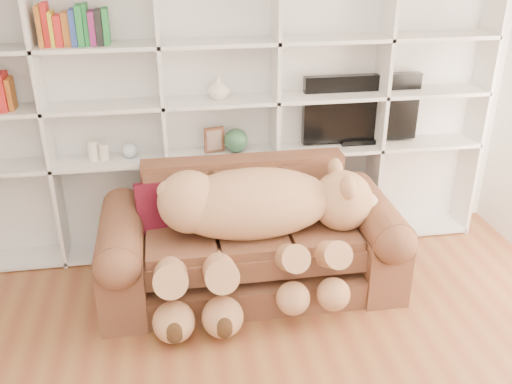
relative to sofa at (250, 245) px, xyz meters
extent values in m
cube|color=silver|center=(-0.14, 0.83, 1.00)|extent=(5.00, 0.02, 2.70)
cube|color=white|center=(-0.14, 0.79, 0.85)|extent=(4.40, 0.03, 2.40)
cube|color=white|center=(-1.46, 0.63, 0.85)|extent=(0.03, 0.35, 2.40)
cube|color=white|center=(-0.58, 0.63, 0.85)|extent=(0.03, 0.35, 2.40)
cube|color=white|center=(0.30, 0.63, 0.85)|extent=(0.03, 0.35, 2.40)
cube|color=white|center=(1.18, 0.63, 0.85)|extent=(0.03, 0.35, 2.40)
cube|color=white|center=(2.06, 0.63, 0.85)|extent=(0.03, 0.35, 2.40)
cube|color=white|center=(-0.14, 0.63, -0.32)|extent=(4.40, 0.35, 0.03)
cube|color=white|center=(-0.14, 0.63, 0.50)|extent=(4.40, 0.35, 0.03)
cube|color=white|center=(-0.14, 0.63, 0.95)|extent=(4.40, 0.35, 0.03)
cube|color=white|center=(-0.14, 0.63, 1.40)|extent=(4.40, 0.35, 0.03)
cube|color=brown|center=(0.00, -0.04, -0.24)|extent=(2.11, 0.85, 0.22)
cube|color=brown|center=(0.00, -0.06, 0.09)|extent=(1.56, 0.70, 0.30)
cube|color=brown|center=(0.00, 0.33, 0.30)|extent=(1.56, 0.20, 0.55)
cube|color=brown|center=(-0.94, -0.04, -0.07)|extent=(0.32, 0.95, 0.55)
cube|color=brown|center=(0.94, -0.04, -0.07)|extent=(0.32, 0.95, 0.55)
cylinder|color=brown|center=(-0.94, -0.04, 0.20)|extent=(0.32, 0.90, 0.32)
cylinder|color=brown|center=(0.94, -0.04, 0.20)|extent=(0.32, 0.90, 0.32)
ellipsoid|color=tan|center=(0.00, -0.09, 0.40)|extent=(1.18, 0.57, 0.51)
sphere|color=tan|center=(-0.44, -0.09, 0.45)|extent=(0.45, 0.45, 0.45)
sphere|color=tan|center=(0.67, -0.09, 0.37)|extent=(0.45, 0.45, 0.45)
sphere|color=beige|center=(0.85, -0.09, 0.30)|extent=(0.22, 0.22, 0.22)
sphere|color=#3E2916|center=(0.93, -0.09, 0.29)|extent=(0.07, 0.07, 0.07)
ellipsoid|color=tan|center=(0.65, -0.25, 0.55)|extent=(0.11, 0.17, 0.17)
ellipsoid|color=tan|center=(0.65, 0.07, 0.55)|extent=(0.11, 0.17, 0.17)
sphere|color=tan|center=(-0.59, -0.09, 0.54)|extent=(0.15, 0.15, 0.15)
cylinder|color=tan|center=(0.21, -0.42, 0.12)|extent=(0.19, 0.54, 0.40)
cylinder|color=tan|center=(0.49, -0.42, 0.12)|extent=(0.19, 0.54, 0.40)
cylinder|color=tan|center=(-0.61, -0.42, 0.08)|extent=(0.22, 0.63, 0.46)
cylinder|color=tan|center=(-0.28, -0.42, 0.08)|extent=(0.22, 0.63, 0.46)
sphere|color=tan|center=(0.21, -0.59, -0.10)|extent=(0.23, 0.23, 0.23)
sphere|color=tan|center=(0.49, -0.59, -0.10)|extent=(0.23, 0.23, 0.23)
sphere|color=tan|center=(-0.61, -0.59, -0.18)|extent=(0.28, 0.28, 0.28)
sphere|color=tan|center=(-0.28, -0.59, -0.18)|extent=(0.28, 0.28, 0.28)
cube|color=#5A0F26|center=(-0.64, 0.15, 0.31)|extent=(0.40, 0.26, 0.39)
cube|color=red|center=(0.89, -0.03, -0.24)|extent=(0.37, 0.36, 0.23)
cube|color=black|center=(1.04, 0.68, 0.81)|extent=(0.98, 0.08, 0.56)
cube|color=black|center=(1.04, 0.68, 0.54)|extent=(0.33, 0.18, 0.04)
cube|color=brown|center=(-0.19, 0.63, 0.63)|extent=(0.17, 0.06, 0.21)
sphere|color=#305D3E|center=(-0.02, 0.63, 0.61)|extent=(0.20, 0.20, 0.20)
cylinder|color=silver|center=(-1.15, 0.63, 0.59)|extent=(0.10, 0.10, 0.16)
cylinder|color=silver|center=(-1.06, 0.63, 0.58)|extent=(0.10, 0.10, 0.13)
sphere|color=silver|center=(-0.86, 0.63, 0.58)|extent=(0.12, 0.12, 0.12)
imported|color=white|center=(-0.15, 0.63, 1.05)|extent=(0.17, 0.17, 0.18)
camera|label=1|loc=(-0.56, -3.68, 2.23)|focal=40.00mm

